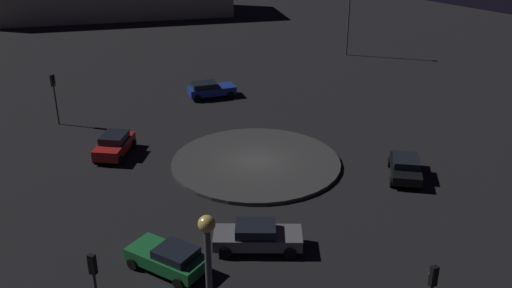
{
  "coord_description": "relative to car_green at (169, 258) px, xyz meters",
  "views": [
    {
      "loc": [
        27.34,
        -22.67,
        17.47
      ],
      "look_at": [
        0.0,
        0.0,
        1.49
      ],
      "focal_mm": 40.67,
      "sensor_mm": 36.0,
      "label": 1
    }
  ],
  "objects": [
    {
      "name": "ground_plane",
      "position": [
        -6.43,
        10.9,
        -0.74
      ],
      "size": [
        120.85,
        120.85,
        0.0
      ],
      "primitive_type": "plane",
      "color": "black"
    },
    {
      "name": "roundabout_island",
      "position": [
        -6.43,
        10.9,
        -0.61
      ],
      "size": [
        11.51,
        11.51,
        0.24
      ],
      "primitive_type": "cylinder",
      "color": "#383838",
      "rests_on": "ground_plane"
    },
    {
      "name": "car_green",
      "position": [
        0.0,
        0.0,
        0.0
      ],
      "size": [
        4.42,
        3.04,
        1.41
      ],
      "rotation": [
        0.0,
        0.0,
        3.46
      ],
      "color": "#1E7238",
      "rests_on": "ground_plane"
    },
    {
      "name": "car_grey",
      "position": [
        1.36,
        4.53,
        0.02
      ],
      "size": [
        4.34,
        4.67,
        1.47
      ],
      "rotation": [
        0.0,
        0.0,
        4.01
      ],
      "color": "slate",
      "rests_on": "ground_plane"
    },
    {
      "name": "car_black",
      "position": [
        1.24,
        17.13,
        -0.01
      ],
      "size": [
        4.01,
        4.24,
        1.36
      ],
      "rotation": [
        0.0,
        0.0,
        -0.86
      ],
      "color": "black",
      "rests_on": "ground_plane"
    },
    {
      "name": "car_red",
      "position": [
        -13.9,
        4.19,
        0.06
      ],
      "size": [
        3.98,
        4.08,
        1.54
      ],
      "rotation": [
        0.0,
        0.0,
        2.32
      ],
      "color": "red",
      "rests_on": "ground_plane"
    },
    {
      "name": "car_blue",
      "position": [
        -19.48,
        16.4,
        0.02
      ],
      "size": [
        3.14,
        4.49,
        1.42
      ],
      "rotation": [
        0.0,
        0.0,
        1.2
      ],
      "color": "#1E38A5",
      "rests_on": "ground_plane"
    },
    {
      "name": "traffic_light_southwest",
      "position": [
        -21.94,
        3.41,
        2.18
      ],
      "size": [
        0.39,
        0.37,
        4.09
      ],
      "rotation": [
        0.0,
        0.0,
        0.45
      ],
      "color": "#2D2D2D",
      "rests_on": "ground_plane"
    },
    {
      "name": "traffic_light_southeast",
      "position": [
        1.86,
        -4.53,
        2.08
      ],
      "size": [
        0.37,
        0.4,
        3.95
      ],
      "rotation": [
        0.0,
        0.0,
        2.06
      ],
      "color": "#2D2D2D",
      "rests_on": "ground_plane"
    },
    {
      "name": "streetlamp_northwest",
      "position": [
        -21.27,
        36.31,
        5.34
      ],
      "size": [
        0.49,
        0.49,
        9.82
      ],
      "color": "#4C4C51",
      "rests_on": "ground_plane"
    }
  ]
}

